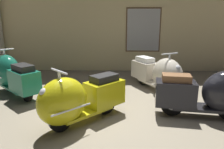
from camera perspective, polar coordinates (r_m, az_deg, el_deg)
name	(u,v)px	position (r m, az deg, el deg)	size (l,w,h in m)	color
ground_plane	(114,118)	(4.18, 0.58, -11.53)	(60.00, 60.00, 0.00)	gray
showroom_back_wall	(112,15)	(7.69, -0.06, 15.61)	(18.00, 0.63, 3.94)	#CCB784
scooter_0	(12,74)	(5.84, -25.13, 0.00)	(1.69, 1.59, 1.11)	black
scooter_1	(77,99)	(3.81, -9.33, -6.55)	(1.58, 1.56, 1.06)	black
scooter_2	(160,74)	(5.57, 12.58, 0.18)	(1.27, 1.76, 1.06)	black
scooter_3	(211,93)	(4.43, 24.93, -4.58)	(1.82, 0.75, 1.08)	black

